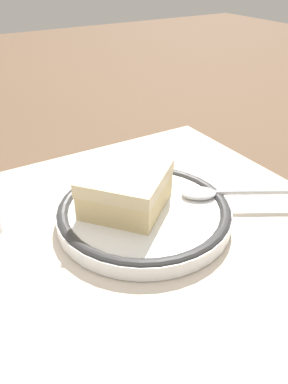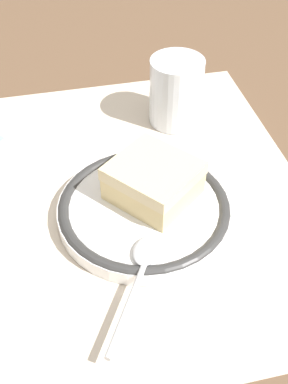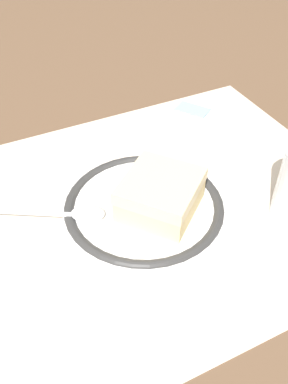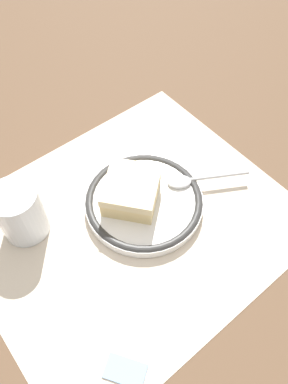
{
  "view_description": "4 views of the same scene",
  "coord_description": "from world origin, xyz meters",
  "px_view_note": "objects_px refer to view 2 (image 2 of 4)",
  "views": [
    {
      "loc": [
        -0.14,
        -0.28,
        0.25
      ],
      "look_at": [
        0.03,
        0.01,
        0.04
      ],
      "focal_mm": 36.62,
      "sensor_mm": 36.0,
      "label": 1
    },
    {
      "loc": [
        0.39,
        -0.07,
        0.39
      ],
      "look_at": [
        0.03,
        0.01,
        0.04
      ],
      "focal_mm": 46.44,
      "sensor_mm": 36.0,
      "label": 2
    },
    {
      "loc": [
        0.19,
        0.33,
        0.36
      ],
      "look_at": [
        0.03,
        0.01,
        0.04
      ],
      "focal_mm": 39.94,
      "sensor_mm": 36.0,
      "label": 3
    },
    {
      "loc": [
        -0.17,
        -0.24,
        0.5
      ],
      "look_at": [
        0.03,
        0.01,
        0.04
      ],
      "focal_mm": 34.96,
      "sensor_mm": 36.0,
      "label": 4
    }
  ],
  "objects_px": {
    "plate": "(144,209)",
    "cup": "(176,95)",
    "cake_slice": "(153,180)",
    "napkin": "(51,133)",
    "spoon": "(143,266)"
  },
  "relations": [
    {
      "from": "spoon",
      "to": "cup",
      "type": "xyz_separation_m",
      "value": [
        -0.24,
        0.1,
        0.02
      ]
    },
    {
      "from": "plate",
      "to": "cup",
      "type": "bearing_deg",
      "value": 154.2
    },
    {
      "from": "spoon",
      "to": "cup",
      "type": "bearing_deg",
      "value": 158.18
    },
    {
      "from": "cake_slice",
      "to": "napkin",
      "type": "relative_size",
      "value": 0.94
    },
    {
      "from": "spoon",
      "to": "napkin",
      "type": "bearing_deg",
      "value": -165.17
    },
    {
      "from": "plate",
      "to": "spoon",
      "type": "bearing_deg",
      "value": -13.06
    },
    {
      "from": "plate",
      "to": "cup",
      "type": "relative_size",
      "value": 2.12
    },
    {
      "from": "cake_slice",
      "to": "spoon",
      "type": "distance_m",
      "value": 0.1
    },
    {
      "from": "plate",
      "to": "cake_slice",
      "type": "xyz_separation_m",
      "value": [
        -0.01,
        0.01,
        0.03
      ]
    },
    {
      "from": "spoon",
      "to": "napkin",
      "type": "distance_m",
      "value": 0.26
    },
    {
      "from": "plate",
      "to": "napkin",
      "type": "height_order",
      "value": "plate"
    },
    {
      "from": "plate",
      "to": "napkin",
      "type": "bearing_deg",
      "value": -153.36
    },
    {
      "from": "spoon",
      "to": "napkin",
      "type": "height_order",
      "value": "spoon"
    },
    {
      "from": "spoon",
      "to": "cake_slice",
      "type": "bearing_deg",
      "value": 161.3
    },
    {
      "from": "napkin",
      "to": "spoon",
      "type": "bearing_deg",
      "value": 14.83
    }
  ]
}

